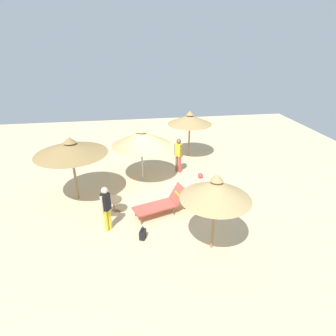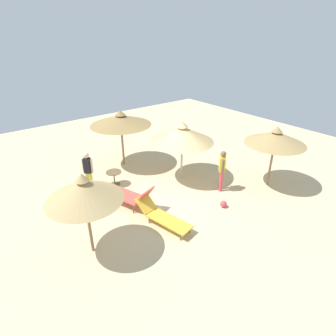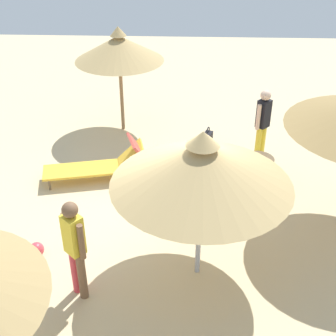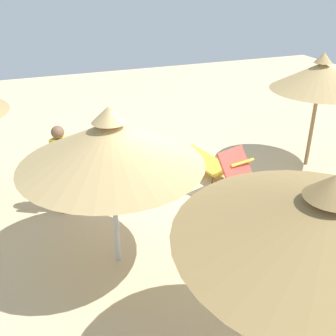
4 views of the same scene
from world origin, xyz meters
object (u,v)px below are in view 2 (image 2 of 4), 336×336
at_px(parasol_umbrella_near_right, 84,190).
at_px(handbag, 87,205).
at_px(lounge_chair_far_left, 130,195).
at_px(person_standing_edge, 222,168).
at_px(parasol_umbrella_center, 121,120).
at_px(beach_ball, 223,204).
at_px(side_table_round, 114,176).
at_px(parasol_umbrella_far_right, 276,138).
at_px(parasol_umbrella_back, 182,134).
at_px(lounge_chair_near_left, 162,216).
at_px(person_standing_front, 88,170).

bearing_deg(parasol_umbrella_near_right, handbag, 70.38).
relative_size(lounge_chair_far_left, person_standing_edge, 1.21).
height_order(parasol_umbrella_center, beach_ball, parasol_umbrella_center).
height_order(parasol_umbrella_near_right, handbag, parasol_umbrella_near_right).
distance_m(person_standing_edge, side_table_round, 4.44).
height_order(parasol_umbrella_near_right, parasol_umbrella_far_right, parasol_umbrella_near_right).
bearing_deg(parasol_umbrella_back, parasol_umbrella_near_right, -160.09).
xyz_separation_m(parasol_umbrella_center, person_standing_edge, (1.85, -4.56, -1.23)).
bearing_deg(parasol_umbrella_far_right, side_table_round, 141.84).
bearing_deg(lounge_chair_near_left, parasol_umbrella_near_right, 173.36).
bearing_deg(lounge_chair_near_left, parasol_umbrella_center, 74.48).
bearing_deg(person_standing_front, person_standing_edge, -37.69).
distance_m(parasol_umbrella_far_right, parasol_umbrella_center, 6.67).
height_order(parasol_umbrella_back, parasol_umbrella_center, parasol_umbrella_center).
bearing_deg(parasol_umbrella_far_right, parasol_umbrella_center, 124.36).
xyz_separation_m(parasol_umbrella_back, side_table_round, (-2.63, 1.26, -1.61)).
bearing_deg(beach_ball, person_standing_front, 129.06).
height_order(parasol_umbrella_center, person_standing_edge, parasol_umbrella_center).
distance_m(lounge_chair_near_left, handbag, 2.89).
distance_m(person_standing_edge, person_standing_front, 5.28).
bearing_deg(person_standing_front, handbag, -119.24).
bearing_deg(handbag, parasol_umbrella_far_right, -24.29).
bearing_deg(beach_ball, lounge_chair_near_left, 165.72).
distance_m(parasol_umbrella_near_right, parasol_umbrella_back, 5.35).
distance_m(parasol_umbrella_far_right, beach_ball, 3.37).
xyz_separation_m(parasol_umbrella_near_right, person_standing_front, (1.39, 3.26, -1.14)).
height_order(parasol_umbrella_back, lounge_chair_far_left, parasol_umbrella_back).
xyz_separation_m(parasol_umbrella_far_right, person_standing_edge, (-1.91, 0.94, -1.12)).
relative_size(parasol_umbrella_near_right, lounge_chair_far_left, 1.25).
height_order(lounge_chair_far_left, person_standing_edge, person_standing_edge).
relative_size(parasol_umbrella_center, handbag, 5.95).
relative_size(lounge_chair_far_left, person_standing_front, 1.25).
distance_m(lounge_chair_far_left, person_standing_edge, 3.74).
bearing_deg(side_table_round, person_standing_edge, -43.84).
height_order(parasol_umbrella_near_right, lounge_chair_far_left, parasol_umbrella_near_right).
distance_m(lounge_chair_far_left, side_table_round, 1.79).
height_order(parasol_umbrella_near_right, person_standing_front, parasol_umbrella_near_right).
height_order(parasol_umbrella_far_right, beach_ball, parasol_umbrella_far_right).
xyz_separation_m(lounge_chair_far_left, handbag, (-1.35, 0.80, -0.28)).
height_order(person_standing_edge, side_table_round, person_standing_edge).
bearing_deg(parasol_umbrella_back, parasol_umbrella_center, 115.27).
bearing_deg(handbag, parasol_umbrella_center, 39.75).
relative_size(side_table_round, beach_ball, 2.58).
distance_m(parasol_umbrella_near_right, person_standing_edge, 5.68).
bearing_deg(parasol_umbrella_center, beach_ball, -79.29).
relative_size(parasol_umbrella_near_right, side_table_round, 4.04).
relative_size(parasol_umbrella_back, person_standing_front, 1.58).
distance_m(parasol_umbrella_far_right, lounge_chair_near_left, 5.45).
bearing_deg(person_standing_front, lounge_chair_near_left, -74.55).
distance_m(parasol_umbrella_far_right, handbag, 7.63).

